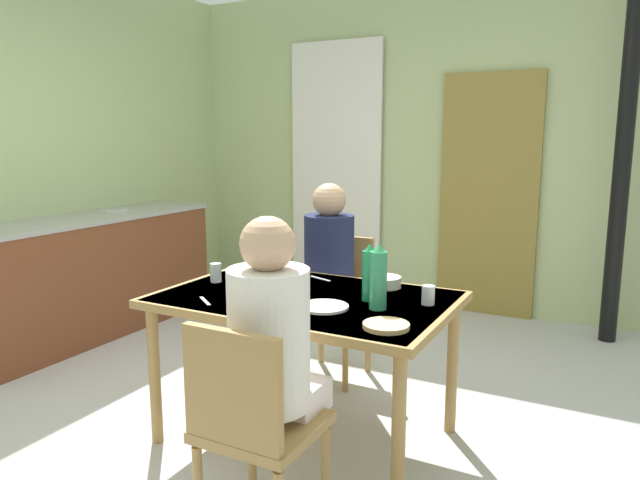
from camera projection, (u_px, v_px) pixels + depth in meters
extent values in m
plane|color=#B9B7B6|center=(256.00, 424.00, 3.10)|extent=(6.86, 6.86, 0.00)
cube|color=#B2C38A|center=(422.00, 148.00, 5.16)|extent=(4.75, 0.10, 2.78)
cube|color=#B0C288|center=(51.00, 150.00, 4.48)|extent=(0.10, 3.96, 2.78)
cube|color=olive|center=(488.00, 196.00, 4.88)|extent=(0.80, 0.05, 2.00)
cylinder|color=black|center=(624.00, 151.00, 4.13)|extent=(0.12, 0.12, 2.78)
cube|color=white|center=(336.00, 171.00, 5.47)|extent=(0.90, 0.03, 2.33)
cube|color=brown|center=(87.00, 277.00, 4.47)|extent=(0.60, 2.11, 0.87)
cube|color=#9E9E99|center=(83.00, 219.00, 4.39)|extent=(0.61, 2.15, 0.03)
cylinder|color=#B7B7BC|center=(115.00, 211.00, 4.66)|extent=(0.21, 0.21, 0.01)
cube|color=olive|center=(306.00, 300.00, 2.85)|extent=(1.40, 0.91, 0.04)
cube|color=#F2B06F|center=(306.00, 296.00, 2.85)|extent=(1.34, 0.88, 0.00)
cylinder|color=olive|center=(155.00, 375.00, 2.87)|extent=(0.06, 0.06, 0.69)
cylinder|color=olive|center=(398.00, 435.00, 2.29)|extent=(0.06, 0.06, 0.69)
cylinder|color=olive|center=(246.00, 329.00, 3.54)|extent=(0.06, 0.06, 0.69)
cylinder|color=olive|center=(452.00, 367.00, 2.97)|extent=(0.06, 0.06, 0.69)
cube|color=olive|center=(263.00, 426.00, 2.15)|extent=(0.40, 0.40, 0.04)
cube|color=olive|center=(232.00, 391.00, 1.96)|extent=(0.38, 0.04, 0.42)
cylinder|color=olive|center=(252.00, 455.00, 2.42)|extent=(0.04, 0.04, 0.41)
cylinder|color=olive|center=(325.00, 477.00, 2.27)|extent=(0.04, 0.04, 0.41)
cube|color=olive|center=(333.00, 307.00, 3.64)|extent=(0.40, 0.40, 0.04)
cube|color=olive|center=(345.00, 268.00, 3.76)|extent=(0.38, 0.04, 0.42)
cylinder|color=olive|center=(345.00, 359.00, 3.46)|extent=(0.04, 0.04, 0.41)
cylinder|color=olive|center=(295.00, 349.00, 3.62)|extent=(0.04, 0.04, 0.41)
cylinder|color=olive|center=(368.00, 341.00, 3.76)|extent=(0.04, 0.04, 0.41)
cylinder|color=olive|center=(321.00, 333.00, 3.91)|extent=(0.04, 0.04, 0.41)
cube|color=silver|center=(285.00, 394.00, 2.28)|extent=(0.30, 0.22, 0.12)
cylinder|color=silver|center=(269.00, 339.00, 2.14)|extent=(0.30, 0.30, 0.52)
sphere|color=tan|center=(268.00, 244.00, 2.08)|extent=(0.20, 0.20, 0.20)
cube|color=#1F2C41|center=(321.00, 304.00, 3.49)|extent=(0.30, 0.22, 0.12)
cylinder|color=#1E2347|center=(329.00, 258.00, 3.54)|extent=(0.30, 0.30, 0.52)
sphere|color=tan|center=(329.00, 200.00, 3.48)|extent=(0.20, 0.20, 0.20)
cylinder|color=#319064|center=(378.00, 280.00, 2.61)|extent=(0.08, 0.08, 0.26)
cone|color=#329B58|center=(379.00, 248.00, 2.59)|extent=(0.05, 0.05, 0.04)
cylinder|color=#1D804F|center=(369.00, 276.00, 2.75)|extent=(0.07, 0.07, 0.24)
cone|color=#19894F|center=(370.00, 247.00, 2.73)|extent=(0.05, 0.05, 0.03)
cylinder|color=silver|center=(384.00, 282.00, 3.01)|extent=(0.17, 0.17, 0.05)
cylinder|color=white|center=(263.00, 302.00, 2.73)|extent=(0.23, 0.23, 0.01)
cylinder|color=white|center=(324.00, 307.00, 2.65)|extent=(0.22, 0.22, 0.01)
cylinder|color=silver|center=(216.00, 273.00, 3.11)|extent=(0.06, 0.06, 0.10)
cylinder|color=silver|center=(428.00, 295.00, 2.70)|extent=(0.06, 0.06, 0.09)
cylinder|color=#DBB77A|center=(386.00, 326.00, 2.37)|extent=(0.19, 0.19, 0.02)
cube|color=silver|center=(205.00, 301.00, 2.75)|extent=(0.13, 0.10, 0.00)
cube|color=silver|center=(240.00, 270.00, 3.38)|extent=(0.13, 0.10, 0.00)
cube|color=silver|center=(320.00, 279.00, 3.18)|extent=(0.15, 0.07, 0.00)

